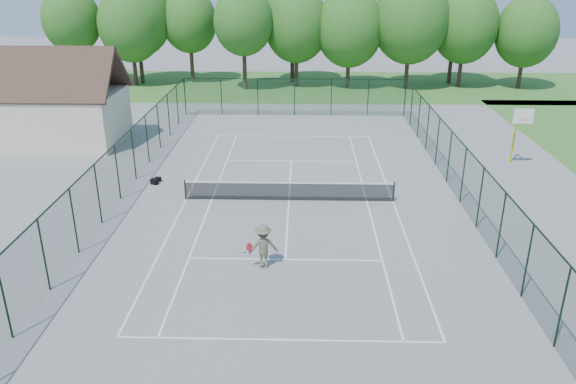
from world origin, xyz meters
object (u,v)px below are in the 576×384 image
basketball_goal (519,125)px  tennis_player (263,246)px  sports_bag_a (154,182)px  tennis_net (289,190)px

basketball_goal → tennis_player: bearing=-138.4°
basketball_goal → sports_bag_a: basketball_goal is taller
tennis_player → sports_bag_a: bearing=126.7°
basketball_goal → sports_bag_a: 22.05m
sports_bag_a → tennis_player: bearing=-31.5°
basketball_goal → sports_bag_a: size_ratio=8.87×
sports_bag_a → tennis_player: 11.43m
sports_bag_a → tennis_net: bearing=6.2°
sports_bag_a → tennis_player: size_ratio=0.22×
tennis_player → basketball_goal: bearing=41.6°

